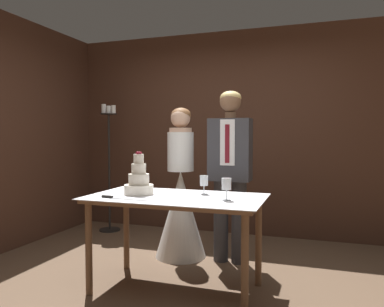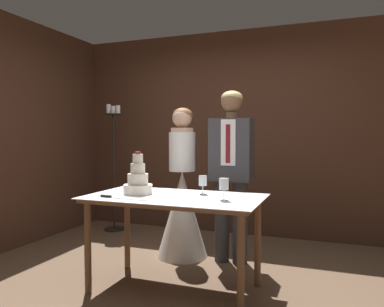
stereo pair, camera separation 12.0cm
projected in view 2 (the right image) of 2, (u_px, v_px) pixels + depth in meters
The scene contains 10 objects.
ground_plane at pixel (179, 288), 3.19m from camera, with size 40.00×40.00×0.00m, color brown.
wall_back at pixel (236, 133), 4.95m from camera, with size 4.61×0.12×2.66m, color #472B1E.
cake_table at pixel (174, 207), 3.12m from camera, with size 1.46×0.81×0.79m.
tiered_cake at pixel (138, 181), 3.22m from camera, with size 0.25×0.25×0.37m.
cake_knife at pixel (114, 197), 3.01m from camera, with size 0.44×0.05×0.02m.
wine_glass_near at pixel (224, 185), 2.90m from camera, with size 0.08×0.08×0.17m.
wine_glass_middle at pixel (203, 182), 3.21m from camera, with size 0.07×0.07×0.16m.
bride at pixel (182, 202), 3.99m from camera, with size 0.54×0.54×1.59m.
groom at pixel (231, 166), 3.79m from camera, with size 0.42×0.25×1.75m.
candle_stand at pixel (114, 168), 5.11m from camera, with size 0.28×0.28×1.72m.
Camera 2 is at (1.21, -2.89, 1.30)m, focal length 35.00 mm.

